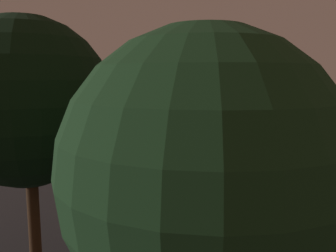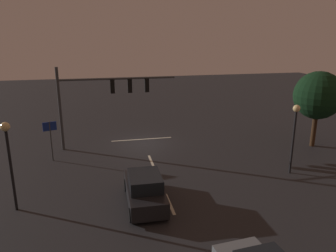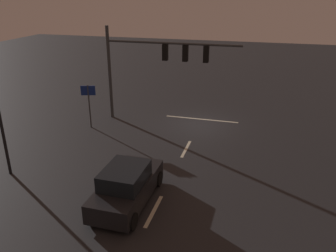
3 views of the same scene
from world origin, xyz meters
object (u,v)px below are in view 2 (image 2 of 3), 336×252
(street_lamp_left_kerb, at_px, (295,125))
(tree_left_far, at_px, (318,96))
(street_lamp_right_kerb, at_px, (8,149))
(route_sign, at_px, (50,133))
(car_approaching, at_px, (145,190))
(traffic_signal_assembly, at_px, (104,92))

(street_lamp_left_kerb, height_order, tree_left_far, tree_left_far)
(street_lamp_right_kerb, bearing_deg, route_sign, -98.74)
(street_lamp_left_kerb, relative_size, street_lamp_right_kerb, 0.97)
(car_approaching, distance_m, route_sign, 9.11)
(car_approaching, bearing_deg, street_lamp_right_kerb, -6.63)
(traffic_signal_assembly, distance_m, street_lamp_left_kerb, 13.47)
(traffic_signal_assembly, relative_size, tree_left_far, 1.50)
(car_approaching, bearing_deg, route_sign, -53.22)
(traffic_signal_assembly, bearing_deg, street_lamp_right_kerb, 61.19)
(tree_left_far, bearing_deg, street_lamp_right_kerb, 14.94)
(tree_left_far, bearing_deg, traffic_signal_assembly, -11.54)
(traffic_signal_assembly, bearing_deg, street_lamp_left_kerb, 146.15)
(traffic_signal_assembly, xyz_separation_m, street_lamp_right_kerb, (4.77, 8.67, -1.02))
(car_approaching, height_order, route_sign, route_sign)
(traffic_signal_assembly, height_order, street_lamp_right_kerb, traffic_signal_assembly)
(street_lamp_right_kerb, bearing_deg, tree_left_far, -165.06)
(car_approaching, bearing_deg, street_lamp_left_kerb, -168.49)
(car_approaching, bearing_deg, tree_left_far, -156.21)
(street_lamp_right_kerb, xyz_separation_m, route_sign, (-1.00, -6.48, -1.20))
(street_lamp_right_kerb, distance_m, route_sign, 6.67)
(street_lamp_left_kerb, xyz_separation_m, route_sign, (14.92, -5.29, -1.10))
(street_lamp_left_kerb, bearing_deg, route_sign, -19.51)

